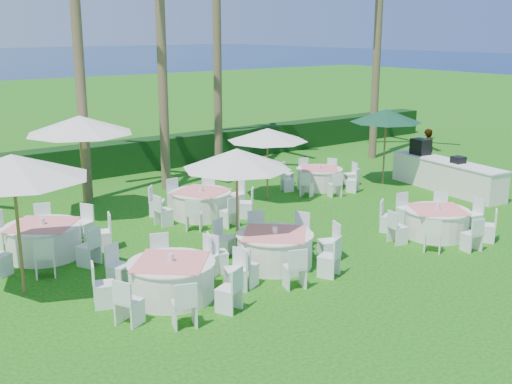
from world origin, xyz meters
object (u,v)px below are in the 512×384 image
(umbrella_c, at_px, (80,125))
(banquet_table_c, at_px, (437,222))
(buffet_table, at_px, (446,174))
(banquet_table_a, at_px, (171,279))
(umbrella_a, at_px, (12,167))
(banquet_table_f, at_px, (319,178))
(banquet_table_b, at_px, (275,249))
(umbrella_b, at_px, (237,159))
(umbrella_green, at_px, (386,116))
(banquet_table_e, at_px, (201,203))
(banquet_table_d, at_px, (44,239))
(staff_person, at_px, (426,151))
(umbrella_d, at_px, (268,135))

(umbrella_c, bearing_deg, banquet_table_c, -47.45)
(umbrella_c, height_order, buffet_table, umbrella_c)
(banquet_table_a, relative_size, banquet_table_c, 1.04)
(umbrella_a, bearing_deg, banquet_table_f, 15.44)
(banquet_table_b, bearing_deg, buffet_table, 13.19)
(umbrella_b, height_order, umbrella_c, umbrella_c)
(umbrella_b, xyz_separation_m, umbrella_c, (-1.50, 5.65, 0.25))
(banquet_table_c, bearing_deg, banquet_table_b, 169.85)
(umbrella_a, bearing_deg, umbrella_green, 9.23)
(banquet_table_e, bearing_deg, umbrella_b, -108.89)
(umbrella_b, xyz_separation_m, umbrella_green, (8.55, 3.18, -0.03))
(banquet_table_c, bearing_deg, banquet_table_f, 79.58)
(banquet_table_a, xyz_separation_m, umbrella_c, (0.88, 6.68, 2.30))
(banquet_table_d, xyz_separation_m, buffet_table, (13.20, -1.71, 0.13))
(umbrella_green, height_order, staff_person, umbrella_green)
(banquet_table_a, xyz_separation_m, umbrella_a, (-2.37, 2.05, 2.29))
(umbrella_c, relative_size, umbrella_d, 1.20)
(banquet_table_b, bearing_deg, banquet_table_a, -176.39)
(umbrella_b, xyz_separation_m, buffet_table, (9.58, 1.28, -1.91))
(banquet_table_e, bearing_deg, umbrella_d, 7.14)
(banquet_table_f, height_order, staff_person, staff_person)
(umbrella_green, bearing_deg, umbrella_b, -159.62)
(banquet_table_f, xyz_separation_m, staff_person, (4.73, -0.74, 0.49))
(banquet_table_b, distance_m, umbrella_d, 6.15)
(banquet_table_f, relative_size, umbrella_a, 0.90)
(umbrella_d, bearing_deg, banquet_table_e, -172.86)
(banquet_table_c, bearing_deg, umbrella_b, 161.93)
(banquet_table_d, xyz_separation_m, umbrella_a, (-1.12, -1.97, 2.28))
(banquet_table_c, xyz_separation_m, banquet_table_d, (-8.88, 4.71, 0.03))
(umbrella_c, relative_size, buffet_table, 0.68)
(umbrella_a, xyz_separation_m, umbrella_d, (8.68, 2.90, -0.58))
(banquet_table_c, xyz_separation_m, umbrella_c, (-6.76, 7.36, 2.32))
(banquet_table_b, bearing_deg, umbrella_green, 26.48)
(banquet_table_e, bearing_deg, buffet_table, -15.38)
(banquet_table_e, relative_size, umbrella_d, 1.20)
(banquet_table_e, height_order, staff_person, staff_person)
(umbrella_a, distance_m, umbrella_green, 13.48)
(umbrella_d, bearing_deg, banquet_table_c, -76.78)
(umbrella_d, height_order, umbrella_green, umbrella_green)
(banquet_table_d, bearing_deg, staff_person, 1.32)
(banquet_table_e, distance_m, umbrella_c, 4.13)
(banquet_table_a, xyz_separation_m, banquet_table_f, (8.70, 5.11, -0.05))
(banquet_table_e, relative_size, umbrella_c, 1.00)
(banquet_table_b, bearing_deg, banquet_table_c, -10.15)
(banquet_table_e, bearing_deg, umbrella_a, -156.77)
(umbrella_b, bearing_deg, buffet_table, 7.63)
(staff_person, bearing_deg, umbrella_d, 14.94)
(umbrella_c, bearing_deg, banquet_table_d, -128.65)
(banquet_table_d, bearing_deg, banquet_table_c, -27.92)
(banquet_table_a, distance_m, banquet_table_b, 2.84)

